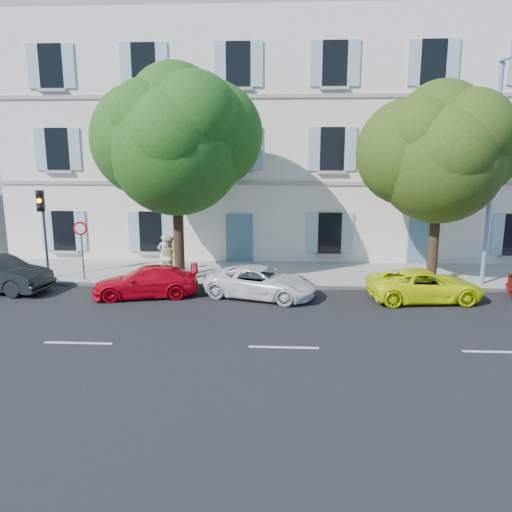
# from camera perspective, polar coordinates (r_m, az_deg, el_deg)

# --- Properties ---
(ground) EXTENTS (90.00, 90.00, 0.00)m
(ground) POSITION_cam_1_polar(r_m,az_deg,el_deg) (18.24, 3.21, -5.64)
(ground) COLOR black
(sidewalk) EXTENTS (36.00, 4.50, 0.15)m
(sidewalk) POSITION_cam_1_polar(r_m,az_deg,el_deg) (22.51, 3.22, -2.06)
(sidewalk) COLOR #A09E96
(sidewalk) RESTS_ON ground
(kerb) EXTENTS (36.00, 0.16, 0.16)m
(kerb) POSITION_cam_1_polar(r_m,az_deg,el_deg) (20.41, 3.21, -3.50)
(kerb) COLOR #9E998E
(kerb) RESTS_ON ground
(building) EXTENTS (28.00, 7.00, 12.00)m
(building) POSITION_cam_1_polar(r_m,az_deg,el_deg) (27.61, 3.37, 12.91)
(building) COLOR white
(building) RESTS_ON ground
(car_red_coupe) EXTENTS (4.25, 2.40, 1.16)m
(car_red_coupe) POSITION_cam_1_polar(r_m,az_deg,el_deg) (19.61, -12.48, -2.89)
(car_red_coupe) COLOR red
(car_red_coupe) RESTS_ON ground
(car_white_coupe) EXTENTS (4.63, 3.10, 1.18)m
(car_white_coupe) POSITION_cam_1_polar(r_m,az_deg,el_deg) (19.06, 0.58, -3.01)
(car_white_coupe) COLOR white
(car_white_coupe) RESTS_ON ground
(car_yellow_supercar) EXTENTS (4.41, 2.38, 1.18)m
(car_yellow_supercar) POSITION_cam_1_polar(r_m,az_deg,el_deg) (19.65, 18.76, -3.20)
(car_yellow_supercar) COLOR #F1FE0A
(car_yellow_supercar) RESTS_ON ground
(tree_left) EXTENTS (5.50, 5.50, 8.53)m
(tree_left) POSITION_cam_1_polar(r_m,az_deg,el_deg) (20.71, -9.14, 12.16)
(tree_left) COLOR #3A2819
(tree_left) RESTS_ON sidewalk
(tree_right) EXTENTS (5.06, 5.06, 7.79)m
(tree_right) POSITION_cam_1_polar(r_m,az_deg,el_deg) (21.41, 20.25, 10.25)
(tree_right) COLOR #3A2819
(tree_right) RESTS_ON sidewalk
(traffic_light) EXTENTS (0.33, 0.43, 3.76)m
(traffic_light) POSITION_cam_1_polar(r_m,az_deg,el_deg) (22.78, -23.24, 4.32)
(traffic_light) COLOR #383A3D
(traffic_light) RESTS_ON sidewalk
(road_sign) EXTENTS (0.57, 0.13, 2.49)m
(road_sign) POSITION_cam_1_polar(r_m,az_deg,el_deg) (22.05, -19.35, 1.95)
(road_sign) COLOR #383A3D
(road_sign) RESTS_ON sidewalk
(street_lamp) EXTENTS (0.34, 1.86, 8.72)m
(street_lamp) POSITION_cam_1_polar(r_m,az_deg,el_deg) (21.76, 25.65, 9.69)
(street_lamp) COLOR #7293BF
(street_lamp) RESTS_ON sidewalk
(pedestrian_a) EXTENTS (0.74, 0.64, 1.71)m
(pedestrian_a) POSITION_cam_1_polar(r_m,az_deg,el_deg) (22.70, -10.39, 0.29)
(pedestrian_a) COLOR silver
(pedestrian_a) RESTS_ON sidewalk
(pedestrian_b) EXTENTS (1.11, 1.05, 1.80)m
(pedestrian_b) POSITION_cam_1_polar(r_m,az_deg,el_deg) (21.79, -9.85, -0.05)
(pedestrian_b) COLOR #D0CB85
(pedestrian_b) RESTS_ON sidewalk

